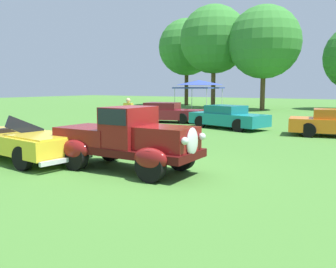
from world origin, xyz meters
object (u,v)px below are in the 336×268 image
spectator_between_cars (128,115)px  canopy_tent_left_field (199,84)px  feature_pickup_truck (127,138)px  show_car_burgundy (164,113)px  show_car_teal (227,117)px  neighbor_convertible (23,141)px

spectator_between_cars → canopy_tent_left_field: bearing=103.3°
feature_pickup_truck → spectator_between_cars: size_ratio=2.47×
feature_pickup_truck → show_car_burgundy: (-6.36, 11.56, -0.26)m
show_car_burgundy → spectator_between_cars: 6.03m
spectator_between_cars → canopy_tent_left_field: canopy_tent_left_field is taller
canopy_tent_left_field → feature_pickup_truck: bearing=-67.6°
canopy_tent_left_field → show_car_teal: bearing=-53.4°
spectator_between_cars → canopy_tent_left_field: (-3.01, 12.71, 1.51)m
neighbor_convertible → spectator_between_cars: size_ratio=2.77×
show_car_burgundy → show_car_teal: 4.82m
feature_pickup_truck → neighbor_convertible: 3.57m
show_car_teal → spectator_between_cars: size_ratio=2.68×
feature_pickup_truck → show_car_teal: 10.62m
show_car_teal → canopy_tent_left_field: canopy_tent_left_field is taller
feature_pickup_truck → show_car_burgundy: bearing=118.8°
show_car_burgundy → spectator_between_cars: size_ratio=2.88×
show_car_teal → spectator_between_cars: spectator_between_cars is taller
show_car_burgundy → spectator_between_cars: spectator_between_cars is taller
spectator_between_cars → neighbor_convertible: bearing=-80.3°
feature_pickup_truck → spectator_between_cars: (-4.60, 5.80, 0.05)m
feature_pickup_truck → show_car_teal: feature_pickup_truck is taller
show_car_burgundy → canopy_tent_left_field: (-1.25, 6.95, 1.82)m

